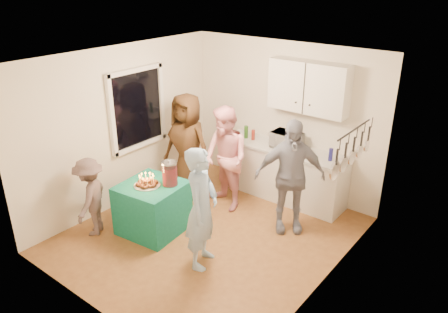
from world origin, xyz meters
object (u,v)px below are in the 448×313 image
Objects in this scene: man_birthday at (202,208)px; woman_back_right at (290,177)px; microwave at (286,140)px; counter at (282,173)px; woman_back_center at (225,159)px; woman_back_left at (187,146)px; child_near_left at (91,197)px; party_table at (153,208)px; punch_jar at (170,174)px.

woman_back_right is at bearing -38.46° from man_birthday.
counter is at bearing -179.04° from microwave.
counter is at bearing 77.07° from woman_back_center.
microwave is 1.65m from woman_back_left.
woman_back_center reaches higher than child_near_left.
woman_back_left is 1.82m from child_near_left.
party_table is 0.62m from punch_jar.
woman_back_right reaches higher than man_birthday.
child_near_left is (-0.29, -1.78, -0.31)m from woman_back_left.
counter is 3.15m from child_near_left.
punch_jar is at bearing 100.44° from child_near_left.
party_table is 2.08m from woman_back_right.
party_table is 1.34m from woman_back_left.
woman_back_left is 1.51× the size of child_near_left.
woman_back_left is at bearing -157.87° from woman_back_center.
woman_back_right is (0.46, 1.43, 0.04)m from man_birthday.
punch_jar is at bearing 39.10° from party_table.
child_near_left reaches higher than counter.
woman_back_center reaches higher than party_table.
woman_back_left reaches higher than counter.
counter is 1.12m from woman_back_center.
counter is 2.30m from man_birthday.
punch_jar is 1.74m from woman_back_right.
punch_jar is at bearing -111.14° from microwave.
woman_back_left is (-1.31, -0.93, 0.48)m from counter.
party_table is 1.38m from woman_back_center.
man_birthday is 0.95× the size of woman_back_right.
microwave is at bearing 31.77° from woman_back_left.
punch_jar is (0.22, 0.18, 0.55)m from party_table.
woman_back_right reaches higher than child_near_left.
punch_jar is at bearing -178.58° from woman_back_right.
woman_back_center is at bearing 144.59° from woman_back_right.
woman_back_left reaches higher than child_near_left.
microwave is 0.58× the size of party_table.
woman_back_center is at bearing -122.87° from microwave.
woman_back_right is (0.56, -0.83, -0.17)m from microwave.
man_birthday is at bearing -145.58° from woman_back_right.
microwave is at bearing 0.00° from counter.
punch_jar is 0.19× the size of woman_back_right.
woman_back_center is (0.19, 1.05, -0.07)m from punch_jar.
man_birthday is at bearing 72.75° from child_near_left.
punch_jar is 0.28× the size of child_near_left.
woman_back_right reaches higher than punch_jar.
party_table is 0.90m from child_near_left.
counter is 2.13m from punch_jar.
microwave is 0.28× the size of woman_back_right.
woman_back_center reaches higher than man_birthday.
man_birthday reaches higher than microwave.
woman_back_center is (0.77, 0.05, -0.05)m from woman_back_left.
child_near_left is at bearing -120.54° from counter.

